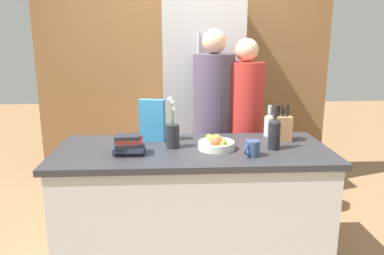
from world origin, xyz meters
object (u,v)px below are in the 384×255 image
at_px(coffee_mug, 252,148).
at_px(bottle_oil, 274,132).
at_px(refrigerator, 201,102).
at_px(bottle_vinegar, 269,124).
at_px(fruit_bowl, 217,144).
at_px(person_at_sink, 213,120).
at_px(knife_block, 282,128).
at_px(flower_vase, 173,134).
at_px(person_in_blue, 244,124).
at_px(cereal_box, 152,120).
at_px(book_stack, 129,145).

xyz_separation_m(coffee_mug, bottle_oil, (0.18, 0.14, 0.07)).
bearing_deg(refrigerator, bottle_vinegar, -64.33).
height_order(fruit_bowl, person_at_sink, person_at_sink).
xyz_separation_m(fruit_bowl, knife_block, (0.49, 0.19, 0.06)).
bearing_deg(flower_vase, knife_block, 9.57).
bearing_deg(person_in_blue, person_at_sink, -173.08).
relative_size(cereal_box, person_in_blue, 0.19).
xyz_separation_m(bottle_vinegar, person_at_sink, (-0.38, 0.35, -0.04)).
relative_size(fruit_bowl, person_at_sink, 0.14).
xyz_separation_m(refrigerator, cereal_box, (-0.43, -1.00, 0.04)).
height_order(fruit_bowl, bottle_oil, bottle_oil).
distance_m(flower_vase, book_stack, 0.31).
xyz_separation_m(book_stack, bottle_vinegar, (1.01, 0.40, 0.03)).
bearing_deg(coffee_mug, refrigerator, 98.47).
bearing_deg(flower_vase, cereal_box, 128.54).
distance_m(knife_block, cereal_box, 0.93).
height_order(book_stack, bottle_vinegar, bottle_vinegar).
bearing_deg(book_stack, person_at_sink, 50.53).
xyz_separation_m(cereal_box, person_in_blue, (0.75, 0.42, -0.14)).
bearing_deg(knife_block, bottle_oil, -118.60).
relative_size(flower_vase, book_stack, 1.74).
bearing_deg(bottle_oil, flower_vase, 174.22).
distance_m(book_stack, bottle_oil, 0.95).
bearing_deg(flower_vase, person_in_blue, 44.85).
xyz_separation_m(book_stack, person_in_blue, (0.88, 0.73, -0.05)).
relative_size(flower_vase, cereal_box, 1.15).
bearing_deg(fruit_bowl, person_at_sink, 85.80).
bearing_deg(refrigerator, knife_block, -64.93).
height_order(book_stack, bottle_oil, bottle_oil).
bearing_deg(coffee_mug, person_in_blue, 82.43).
bearing_deg(bottle_vinegar, book_stack, -158.23).
height_order(book_stack, person_in_blue, person_in_blue).
distance_m(coffee_mug, bottle_oil, 0.24).
bearing_deg(book_stack, coffee_mug, -5.89).
xyz_separation_m(fruit_bowl, bottle_oil, (0.38, -0.01, 0.08)).
height_order(fruit_bowl, cereal_box, cereal_box).
height_order(fruit_bowl, knife_block, knife_block).
bearing_deg(bottle_vinegar, coffee_mug, -115.61).
bearing_deg(person_in_blue, flower_vase, -122.39).
bearing_deg(flower_vase, refrigerator, 76.35).
relative_size(refrigerator, person_in_blue, 1.25).
bearing_deg(knife_block, fruit_bowl, -158.56).
bearing_deg(person_at_sink, knife_block, -58.97).
height_order(flower_vase, person_at_sink, person_at_sink).
bearing_deg(refrigerator, person_in_blue, -61.68).
bearing_deg(person_at_sink, cereal_box, -147.89).
distance_m(refrigerator, book_stack, 1.43).
distance_m(refrigerator, cereal_box, 1.09).
bearing_deg(refrigerator, fruit_bowl, -89.78).
height_order(flower_vase, bottle_oil, flower_vase).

